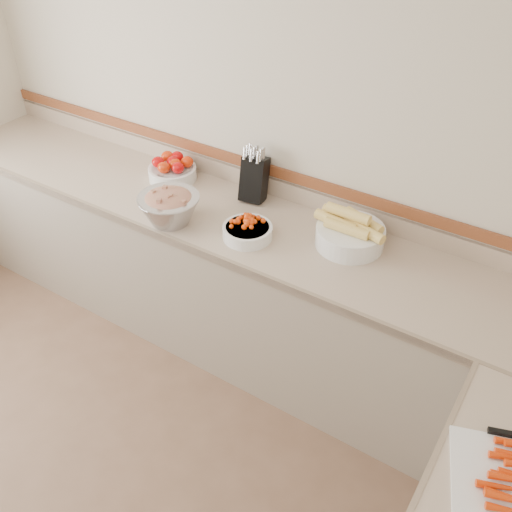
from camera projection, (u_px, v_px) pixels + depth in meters
The scene contains 7 objects.
back_wall at pixel (267, 125), 2.97m from camera, with size 4.00×4.00×0.00m, color beige.
counter_back at pixel (235, 283), 3.27m from camera, with size 4.00×0.65×1.08m.
knife_block at pixel (254, 178), 3.08m from camera, with size 0.16×0.18×0.32m.
tomato_bowl at pixel (173, 170), 3.29m from camera, with size 0.28×0.28×0.14m.
cherry_tomato_bowl at pixel (247, 230), 2.83m from camera, with size 0.25×0.25×0.14m.
corn_bowl at pixel (350, 232), 2.76m from camera, with size 0.37×0.34×0.20m.
rhubarb_bowl at pixel (169, 206), 2.91m from camera, with size 0.32×0.32×0.18m.
Camera 1 is at (1.46, -0.37, 2.56)m, focal length 40.00 mm.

